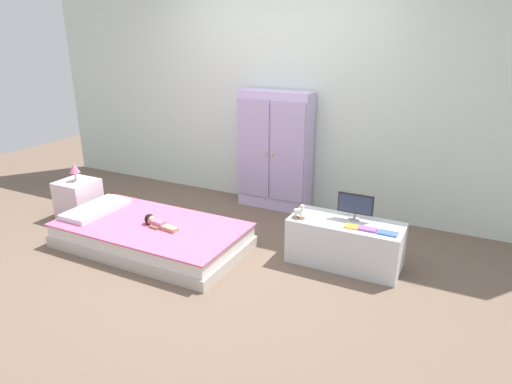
{
  "coord_description": "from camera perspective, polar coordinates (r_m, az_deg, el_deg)",
  "views": [
    {
      "loc": [
        2.05,
        -3.04,
        1.94
      ],
      "look_at": [
        0.3,
        0.41,
        0.54
      ],
      "focal_mm": 31.25,
      "sensor_mm": 36.0,
      "label": 1
    }
  ],
  "objects": [
    {
      "name": "doll",
      "position": [
        4.24,
        -12.79,
        -3.74
      ],
      "size": [
        0.39,
        0.15,
        0.1
      ],
      "color": "#D6668E",
      "rests_on": "bed"
    },
    {
      "name": "nightstand",
      "position": [
        5.24,
        -21.75,
        -0.84
      ],
      "size": [
        0.38,
        0.38,
        0.42
      ],
      "primitive_type": "cube",
      "color": "silver",
      "rests_on": "ground_plane"
    },
    {
      "name": "rocking_horse_toy",
      "position": [
        3.87,
        5.59,
        -2.49
      ],
      "size": [
        0.11,
        0.04,
        0.13
      ],
      "color": "#8E6642",
      "rests_on": "tv_stand"
    },
    {
      "name": "tv_monitor",
      "position": [
        3.89,
        12.61,
        -1.61
      ],
      "size": [
        0.31,
        0.1,
        0.24
      ],
      "color": "#99999E",
      "rests_on": "tv_stand"
    },
    {
      "name": "tv_stand",
      "position": [
        3.98,
        11.3,
        -6.39
      ],
      "size": [
        0.97,
        0.41,
        0.4
      ],
      "primitive_type": "cube",
      "color": "silver",
      "rests_on": "ground_plane"
    },
    {
      "name": "bed",
      "position": [
        4.35,
        -13.22,
        -5.41
      ],
      "size": [
        1.78,
        0.93,
        0.24
      ],
      "color": "beige",
      "rests_on": "ground_plane"
    },
    {
      "name": "table_lamp",
      "position": [
        5.14,
        -22.24,
        2.77
      ],
      "size": [
        0.11,
        0.11,
        0.2
      ],
      "color": "#B7B2AD",
      "rests_on": "nightstand"
    },
    {
      "name": "book_purple",
      "position": [
        3.77,
        14.08,
        -4.63
      ],
      "size": [
        0.15,
        0.08,
        0.02
      ],
      "primitive_type": "cube",
      "color": "#8E51B2",
      "rests_on": "tv_stand"
    },
    {
      "name": "book_orange",
      "position": [
        3.79,
        12.17,
        -4.34
      ],
      "size": [
        0.12,
        0.1,
        0.01
      ],
      "primitive_type": "cube",
      "color": "orange",
      "rests_on": "tv_stand"
    },
    {
      "name": "pillow",
      "position": [
        4.74,
        -19.78,
        -2.03
      ],
      "size": [
        0.32,
        0.67,
        0.05
      ],
      "primitive_type": "cube",
      "color": "silver",
      "rests_on": "bed"
    },
    {
      "name": "back_wall",
      "position": [
        5.09,
        3.01,
        13.25
      ],
      "size": [
        6.4,
        0.05,
        2.7
      ],
      "primitive_type": "cube",
      "color": "silver",
      "rests_on": "ground_plane"
    },
    {
      "name": "book_blue",
      "position": [
        3.74,
        16.48,
        -5.07
      ],
      "size": [
        0.16,
        0.09,
        0.01
      ],
      "primitive_type": "cube",
      "color": "blue",
      "rests_on": "tv_stand"
    },
    {
      "name": "wardrobe",
      "position": [
        5.03,
        2.44,
        5.29
      ],
      "size": [
        0.83,
        0.3,
        1.33
      ],
      "color": "silver",
      "rests_on": "ground_plane"
    },
    {
      "name": "ground_plane",
      "position": [
        4.16,
        -6.31,
        -8.18
      ],
      "size": [
        10.0,
        10.0,
        0.02
      ],
      "primitive_type": "cube",
      "color": "brown"
    }
  ]
}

